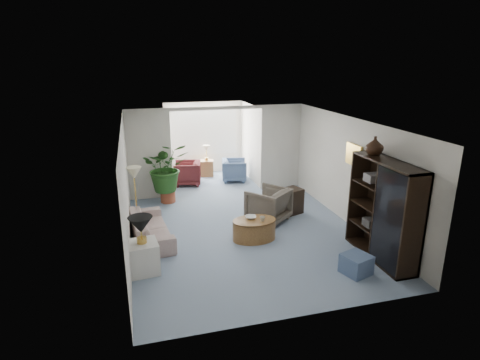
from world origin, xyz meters
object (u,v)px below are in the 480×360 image
object	(u,v)px
framed_picture	(354,155)
coffee_cup	(262,219)
cabinet_urn	(375,146)
end_table	(143,257)
sunroom_table	(207,168)
plant_pot	(168,196)
side_table_dark	(291,201)
sunroom_chair_blue	(234,170)
ottoman	(356,264)
sofa	(151,228)
coffee_bowl	(251,217)
table_lamp	(141,225)
entertainment_cabinet	(384,211)
sunroom_chair_maroon	(187,173)
coffee_table	(254,230)
floor_lamp	(134,173)
wingback_chair	(268,205)

from	to	relation	value
framed_picture	coffee_cup	xyz separation A→B (m)	(-2.22, -0.25, -1.20)
coffee_cup	cabinet_urn	xyz separation A→B (m)	(1.99, -0.81, 1.64)
end_table	sunroom_table	bearing A→B (deg)	68.61
plant_pot	sunroom_table	world-z (taller)	sunroom_table
side_table_dark	sunroom_chair_blue	xyz separation A→B (m)	(-0.68, 3.05, 0.03)
cabinet_urn	sunroom_table	xyz separation A→B (m)	(-2.24, 5.92, -1.88)
framed_picture	plant_pot	distance (m)	5.03
ottoman	cabinet_urn	bearing A→B (deg)	50.42
sofa	coffee_bowl	world-z (taller)	sofa
framed_picture	sunroom_chair_blue	distance (m)	4.66
table_lamp	ottoman	xyz separation A→B (m)	(3.73, -1.07, -0.76)
entertainment_cabinet	cabinet_urn	bearing A→B (deg)	90.00
coffee_bowl	sunroom_chair_maroon	bearing A→B (deg)	100.81
entertainment_cabinet	sunroom_table	xyz separation A→B (m)	(-2.24, 6.42, -0.72)
coffee_table	ottoman	size ratio (longest dim) A/B	2.09
sunroom_table	framed_picture	bearing A→B (deg)	-63.08
floor_lamp	sunroom_chair_blue	world-z (taller)	floor_lamp
end_table	side_table_dark	xyz separation A→B (m)	(3.70, 1.98, 0.03)
sofa	floor_lamp	world-z (taller)	floor_lamp
coffee_cup	sunroom_chair_blue	bearing A→B (deg)	83.38
cabinet_urn	plant_pot	bearing A→B (deg)	134.79
coffee_cup	wingback_chair	size ratio (longest dim) A/B	0.12
sofa	framed_picture	bearing A→B (deg)	-101.43
sofa	plant_pot	distance (m)	2.34
floor_lamp	end_table	bearing A→B (deg)	-88.51
sunroom_chair_blue	sunroom_table	distance (m)	1.06
side_table_dark	entertainment_cabinet	world-z (taller)	entertainment_cabinet
end_table	sunroom_chair_maroon	size ratio (longest dim) A/B	0.73
wingback_chair	sunroom_chair_maroon	size ratio (longest dim) A/B	1.11
ottoman	sunroom_chair_blue	bearing A→B (deg)	96.72
coffee_bowl	coffee_table	bearing A→B (deg)	-63.43
end_table	coffee_bowl	bearing A→B (deg)	20.66
sunroom_table	sunroom_chair_maroon	bearing A→B (deg)	-135.00
entertainment_cabinet	cabinet_urn	size ratio (longest dim) A/B	5.41
ottoman	sunroom_chair_blue	distance (m)	6.15
end_table	floor_lamp	bearing A→B (deg)	91.49
table_lamp	entertainment_cabinet	size ratio (longest dim) A/B	0.22
floor_lamp	cabinet_urn	size ratio (longest dim) A/B	0.99
framed_picture	floor_lamp	distance (m)	5.01
table_lamp	ottoman	world-z (taller)	table_lamp
coffee_bowl	coffee_cup	world-z (taller)	coffee_cup
floor_lamp	coffee_bowl	size ratio (longest dim) A/B	1.56
framed_picture	cabinet_urn	distance (m)	1.17
coffee_bowl	sofa	bearing A→B (deg)	167.20
entertainment_cabinet	cabinet_urn	world-z (taller)	cabinet_urn
sunroom_chair_blue	sofa	bearing A→B (deg)	153.84
end_table	sunroom_table	world-z (taller)	end_table
sofa	table_lamp	size ratio (longest dim) A/B	4.30
table_lamp	cabinet_urn	world-z (taller)	cabinet_urn
table_lamp	side_table_dark	size ratio (longest dim) A/B	0.69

